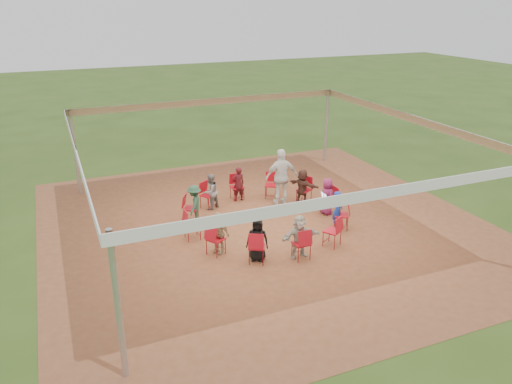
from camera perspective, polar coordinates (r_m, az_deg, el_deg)
name	(u,v)px	position (r m, az deg, el deg)	size (l,w,h in m)	color
ground	(265,225)	(15.36, 1.02, -3.81)	(80.00, 80.00, 0.00)	#2F4A17
dirt_patch	(265,225)	(15.36, 1.02, -3.79)	(13.00, 13.00, 0.00)	brown
tent	(265,151)	(14.51, 1.08, 4.70)	(10.33, 10.33, 3.00)	#B2B2B7
chair_0	(330,200)	(16.20, 8.45, -0.93)	(0.42, 0.44, 0.90)	red
chair_1	(304,190)	(16.97, 5.53, 0.25)	(0.42, 0.44, 0.90)	red
chair_2	(271,185)	(17.30, 1.74, 0.77)	(0.42, 0.44, 0.90)	red
chair_3	(237,187)	(17.13, -2.18, 0.55)	(0.42, 0.44, 0.90)	red
chair_4	(208,195)	(16.50, -5.50, -0.37)	(0.42, 0.44, 0.90)	red
chair_5	(191,208)	(15.53, -7.45, -1.88)	(0.42, 0.44, 0.90)	red
chair_6	(192,225)	(14.44, -7.30, -3.72)	(0.42, 0.44, 0.90)	red
chair_7	(216,239)	(13.53, -4.63, -5.41)	(0.42, 0.44, 0.90)	red
chair_8	(257,247)	(13.11, 0.10, -6.28)	(0.42, 0.44, 0.90)	red
chair_9	(301,244)	(13.32, 5.19, -5.89)	(0.42, 0.44, 0.90)	red
chair_10	(332,231)	(14.10, 8.71, -4.46)	(0.42, 0.44, 0.90)	red
chair_11	(341,215)	(15.16, 9.73, -2.62)	(0.42, 0.44, 0.90)	red
person_seated_0	(327,196)	(16.08, 8.11, -0.48)	(0.59, 0.33, 1.20)	#7C1F4F
person_seated_1	(302,187)	(16.81, 5.33, 0.63)	(1.11, 0.42, 1.20)	#4F2F26
person_seated_2	(238,184)	(16.97, -2.04, 0.91)	(0.44, 0.29, 1.20)	#440F14
person_seated_3	(211,192)	(16.37, -5.20, 0.05)	(0.58, 0.34, 1.20)	gray
person_seated_4	(194,204)	(15.44, -7.05, -1.37)	(0.78, 0.38, 1.20)	#264C36
person_seated_5	(218,232)	(13.55, -4.32, -4.64)	(0.70, 0.36, 1.20)	tan
person_seated_6	(257,239)	(13.14, 0.16, -5.43)	(0.59, 0.33, 1.20)	black
person_seated_7	(299,236)	(13.35, 4.97, -5.08)	(1.11, 0.42, 1.20)	#B4B0A0
person_seated_8	(338,210)	(15.09, 9.31, -2.06)	(0.44, 0.29, 1.20)	#1736A0
standing_person	(281,177)	(16.59, 2.93, 1.73)	(1.13, 0.58, 1.92)	silver
cable_coil	(253,219)	(15.75, -0.29, -3.06)	(0.40, 0.40, 0.03)	black
laptop	(323,198)	(16.01, 7.63, -0.66)	(0.28, 0.35, 0.24)	#B7B7BC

